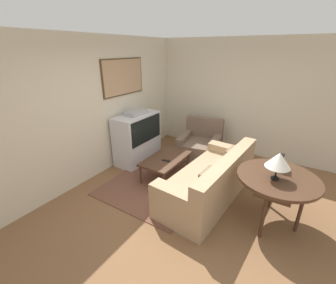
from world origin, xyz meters
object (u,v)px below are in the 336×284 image
(console_table, at_px, (278,181))
(table_lamp, at_px, (279,160))
(tv, at_px, (137,138))
(armchair, at_px, (200,145))
(mantel_clock, at_px, (280,162))
(coffee_table, at_px, (166,159))
(couch, at_px, (210,181))

(console_table, relative_size, table_lamp, 2.78)
(tv, height_order, armchair, tv)
(tv, height_order, mantel_clock, tv)
(armchair, distance_m, console_table, 2.44)
(coffee_table, height_order, mantel_clock, mantel_clock)
(couch, height_order, mantel_clock, mantel_clock)
(couch, xyz_separation_m, mantel_clock, (0.13, -0.98, 0.60))
(console_table, height_order, mantel_clock, mantel_clock)
(tv, distance_m, couch, 2.04)
(couch, relative_size, table_lamp, 5.49)
(armchair, bearing_deg, coffee_table, -107.68)
(couch, height_order, table_lamp, table_lamp)
(coffee_table, bearing_deg, console_table, -97.77)
(couch, xyz_separation_m, console_table, (-0.11, -1.02, 0.42))
(mantel_clock, bearing_deg, coffee_table, 88.89)
(tv, bearing_deg, coffee_table, -106.26)
(table_lamp, bearing_deg, console_table, -19.47)
(console_table, xyz_separation_m, mantel_clock, (0.24, 0.03, 0.18))
(armchair, xyz_separation_m, console_table, (-1.52, -1.85, 0.45))
(mantel_clock, bearing_deg, table_lamp, 179.80)
(couch, bearing_deg, tv, -98.66)
(table_lamp, height_order, mantel_clock, table_lamp)
(couch, distance_m, console_table, 1.10)
(coffee_table, bearing_deg, table_lamp, -100.71)
(tv, xyz_separation_m, armchair, (0.97, -1.14, -0.29))
(tv, distance_m, armchair, 1.52)
(table_lamp, relative_size, mantel_clock, 1.78)
(tv, xyz_separation_m, couch, (-0.45, -1.97, -0.26))
(couch, distance_m, mantel_clock, 1.16)
(table_lamp, bearing_deg, tv, 77.48)
(console_table, bearing_deg, mantel_clock, 8.17)
(armchair, height_order, console_table, armchair)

